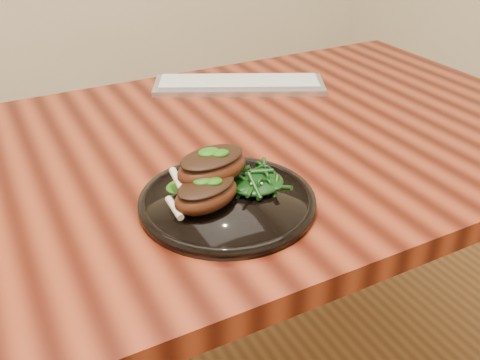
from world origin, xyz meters
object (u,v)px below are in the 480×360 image
desk (177,194)px  plate (227,201)px  greens_heap (256,179)px  lamb_chop_front (206,193)px  keyboard (239,84)px

desk → plate: bearing=-87.7°
plate → greens_heap: size_ratio=3.04×
lamb_chop_front → greens_heap: (0.09, 0.01, -0.01)m
desk → keyboard: bearing=43.2°
plate → lamb_chop_front: size_ratio=2.17×
desk → greens_heap: size_ratio=18.43×
greens_heap → lamb_chop_front: bearing=-171.1°
lamb_chop_front → keyboard: 0.53m
plate → keyboard: keyboard is taller
keyboard → lamb_chop_front: bearing=-122.9°
desk → greens_heap: (0.06, -0.19, 0.11)m
desk → plate: 0.21m
greens_heap → keyboard: bearing=65.4°
plate → lamb_chop_front: (-0.04, -0.01, 0.03)m
lamb_chop_front → keyboard: bearing=57.1°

